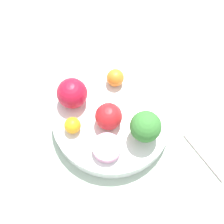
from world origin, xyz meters
The scene contains 9 objects.
ground_plane centered at (0.00, 0.00, 0.00)m, with size 6.00×6.00×0.00m, color gray.
table_surface centered at (0.00, 0.00, 0.01)m, with size 1.20×1.20×0.02m.
bowl centered at (0.00, 0.00, 0.04)m, with size 0.26×0.26×0.04m.
broccoli centered at (-0.08, -0.01, 0.11)m, with size 0.06×0.06×0.08m.
apple_red centered at (0.08, 0.03, 0.09)m, with size 0.06×0.06×0.06m.
apple_green centered at (-0.01, 0.02, 0.09)m, with size 0.06×0.06×0.06m.
orange_front centered at (0.04, 0.08, 0.08)m, with size 0.03×0.03×0.03m.
orange_back centered at (0.05, -0.06, 0.08)m, with size 0.04×0.04×0.04m.
small_cup centered at (-0.04, 0.07, 0.07)m, with size 0.06×0.06×0.02m.
Camera 1 is at (-0.17, 0.20, 0.66)m, focal length 50.00 mm.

